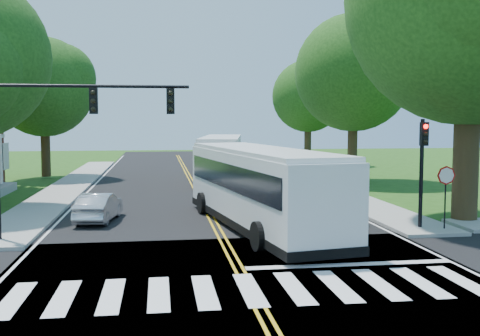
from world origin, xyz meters
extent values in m
plane|color=#1F4711|center=(0.00, 0.00, 0.00)|extent=(140.00, 140.00, 0.00)
cube|color=black|center=(0.00, 18.00, 0.01)|extent=(14.00, 96.00, 0.01)
cube|color=black|center=(0.00, 0.00, 0.01)|extent=(60.00, 12.00, 0.01)
cube|color=gold|center=(0.00, 22.00, 0.01)|extent=(0.36, 70.00, 0.01)
cube|color=silver|center=(-6.80, 22.00, 0.01)|extent=(0.12, 70.00, 0.01)
cube|color=silver|center=(6.80, 22.00, 0.01)|extent=(0.12, 70.00, 0.01)
cube|color=silver|center=(0.00, -0.50, 0.02)|extent=(12.60, 3.00, 0.01)
cube|color=silver|center=(3.50, 1.60, 0.02)|extent=(6.60, 0.40, 0.01)
cube|color=gray|center=(-8.30, 25.00, 0.07)|extent=(2.60, 40.00, 0.15)
cube|color=gray|center=(8.30, 25.00, 0.07)|extent=(2.60, 40.00, 0.15)
cylinder|color=#302313|center=(11.00, 8.00, 3.15)|extent=(1.10, 1.10, 6.00)
cylinder|color=#302313|center=(-11.00, 30.00, 2.35)|extent=(0.70, 0.70, 4.40)
sphere|color=#2F681E|center=(-11.00, 30.00, 7.02)|extent=(7.60, 7.60, 7.60)
cylinder|color=#302313|center=(11.50, 24.00, 2.65)|extent=(0.70, 0.70, 5.00)
sphere|color=#2F681E|center=(11.50, 24.00, 7.88)|extent=(8.40, 8.40, 8.40)
cylinder|color=#302313|center=(12.50, 40.00, 2.35)|extent=(0.70, 0.70, 4.40)
sphere|color=#2F681E|center=(12.50, 40.00, 6.89)|extent=(7.20, 7.20, 7.20)
cylinder|color=black|center=(-4.70, 6.50, 5.75)|extent=(7.00, 0.12, 0.12)
cube|color=black|center=(-4.70, 6.35, 5.20)|extent=(0.30, 0.22, 0.95)
cube|color=black|center=(-1.90, 6.35, 5.20)|extent=(0.30, 0.22, 0.95)
cylinder|color=black|center=(8.20, 6.50, 2.35)|extent=(0.16, 0.16, 4.40)
cube|color=black|center=(8.20, 6.35, 3.95)|extent=(0.30, 0.22, 0.95)
sphere|color=#FF0A05|center=(8.20, 6.21, 4.25)|extent=(0.18, 0.18, 0.18)
cylinder|color=black|center=(9.00, 6.00, 1.25)|extent=(0.06, 0.06, 2.20)
cylinder|color=#A50A07|center=(9.00, 5.97, 2.30)|extent=(0.76, 0.04, 0.76)
cube|color=silver|center=(1.76, 7.85, 1.68)|extent=(4.79, 13.00, 2.97)
cube|color=black|center=(1.76, 7.85, 2.22)|extent=(4.71, 12.13, 1.02)
cube|color=black|center=(0.72, 14.17, 2.06)|extent=(2.62, 0.53, 1.73)
cube|color=orange|center=(0.72, 14.17, 3.03)|extent=(1.82, 0.40, 0.35)
cube|color=black|center=(1.76, 7.85, 0.37)|extent=(4.86, 13.11, 0.32)
cube|color=silver|center=(1.76, 7.85, 3.23)|extent=(4.67, 12.62, 0.24)
cylinder|color=black|center=(2.46, 12.22, 0.53)|extent=(0.51, 1.08, 1.04)
cylinder|color=black|center=(-0.31, 11.77, 0.53)|extent=(0.51, 1.08, 1.04)
cylinder|color=black|center=(3.78, 4.25, 0.53)|extent=(0.51, 1.08, 1.04)
cylinder|color=black|center=(1.01, 3.79, 0.53)|extent=(0.51, 1.08, 1.04)
cube|color=silver|center=(2.25, 26.42, 1.66)|extent=(4.68, 12.79, 2.92)
cube|color=black|center=(2.25, 26.42, 2.19)|extent=(4.61, 11.93, 1.01)
cube|color=black|center=(3.26, 32.64, 2.03)|extent=(2.58, 0.52, 1.70)
cube|color=orange|center=(3.26, 32.64, 2.98)|extent=(1.80, 0.39, 0.34)
cube|color=black|center=(2.25, 26.42, 0.36)|extent=(4.75, 12.89, 0.32)
cube|color=silver|center=(2.25, 26.42, 3.17)|extent=(4.57, 12.41, 0.23)
cylinder|color=black|center=(4.28, 30.28, 0.52)|extent=(0.50, 1.06, 1.02)
cylinder|color=black|center=(1.55, 30.72, 0.52)|extent=(0.50, 1.06, 1.02)
cylinder|color=black|center=(3.00, 22.43, 0.52)|extent=(0.50, 1.06, 1.02)
cylinder|color=black|center=(0.27, 22.87, 0.52)|extent=(0.50, 1.06, 1.02)
imported|color=#B2B4B9|center=(-5.03, 10.41, 0.65)|extent=(1.88, 4.02, 1.28)
imported|color=silver|center=(5.03, 9.82, 0.68)|extent=(2.65, 4.98, 1.33)
imported|color=black|center=(5.80, 14.44, 0.68)|extent=(2.75, 4.89, 1.34)
camera|label=1|loc=(-2.35, -14.88, 4.51)|focal=42.00mm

